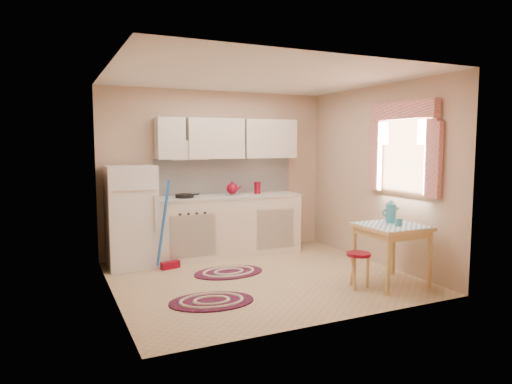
# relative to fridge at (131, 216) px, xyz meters

# --- Properties ---
(room_shell) EXTENTS (3.64, 3.60, 2.52)m
(room_shell) POSITION_rel_fridge_xyz_m (1.54, -1.01, 0.90)
(room_shell) COLOR tan
(room_shell) RESTS_ON ground
(fridge) EXTENTS (0.65, 0.60, 1.40)m
(fridge) POSITION_rel_fridge_xyz_m (0.00, 0.00, 0.00)
(fridge) COLOR white
(fridge) RESTS_ON ground
(broom) EXTENTS (0.30, 0.18, 1.20)m
(broom) POSITION_rel_fridge_xyz_m (0.45, -0.35, -0.10)
(broom) COLOR blue
(broom) RESTS_ON ground
(base_cabinets) EXTENTS (2.25, 0.60, 0.88)m
(base_cabinets) POSITION_rel_fridge_xyz_m (1.43, 0.05, -0.26)
(base_cabinets) COLOR beige
(base_cabinets) RESTS_ON ground
(countertop) EXTENTS (2.27, 0.62, 0.04)m
(countertop) POSITION_rel_fridge_xyz_m (1.43, 0.05, 0.20)
(countertop) COLOR #BAB9B0
(countertop) RESTS_ON base_cabinets
(frying_pan) EXTENTS (0.35, 0.35, 0.05)m
(frying_pan) POSITION_rel_fridge_xyz_m (0.76, 0.00, 0.24)
(frying_pan) COLOR black
(frying_pan) RESTS_ON countertop
(red_kettle) EXTENTS (0.20, 0.18, 0.19)m
(red_kettle) POSITION_rel_fridge_xyz_m (1.52, 0.05, 0.32)
(red_kettle) COLOR maroon
(red_kettle) RESTS_ON countertop
(red_canister) EXTENTS (0.12, 0.12, 0.16)m
(red_canister) POSITION_rel_fridge_xyz_m (1.94, 0.05, 0.30)
(red_canister) COLOR maroon
(red_canister) RESTS_ON countertop
(table) EXTENTS (0.72, 0.72, 0.72)m
(table) POSITION_rel_fridge_xyz_m (2.70, -2.14, -0.34)
(table) COLOR #D9B56C
(table) RESTS_ON ground
(stool) EXTENTS (0.30, 0.30, 0.42)m
(stool) POSITION_rel_fridge_xyz_m (2.25, -2.10, -0.49)
(stool) COLOR maroon
(stool) RESTS_ON ground
(coffee_pot) EXTENTS (0.19, 0.18, 0.31)m
(coffee_pot) POSITION_rel_fridge_xyz_m (2.78, -2.02, 0.18)
(coffee_pot) COLOR teal
(coffee_pot) RESTS_ON table
(mug) EXTENTS (0.09, 0.09, 0.10)m
(mug) POSITION_rel_fridge_xyz_m (2.71, -2.24, 0.07)
(mug) COLOR teal
(mug) RESTS_ON table
(rug_center) EXTENTS (0.94, 0.63, 0.02)m
(rug_center) POSITION_rel_fridge_xyz_m (1.09, -0.88, -0.69)
(rug_center) COLOR maroon
(rug_center) RESTS_ON ground
(rug_left) EXTENTS (1.01, 0.76, 0.02)m
(rug_left) POSITION_rel_fridge_xyz_m (0.52, -1.84, -0.69)
(rug_left) COLOR maroon
(rug_left) RESTS_ON ground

